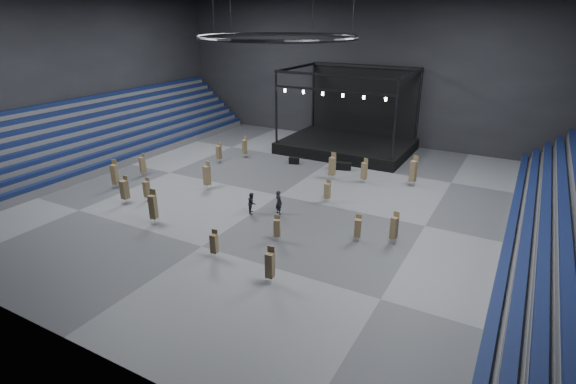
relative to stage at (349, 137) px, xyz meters
The scene contains 29 objects.
floor 16.30m from the stage, 90.00° to the right, with size 50.00×50.00×0.00m, color #565759.
wall_back 8.93m from the stage, 90.00° to the left, with size 50.00×0.20×18.00m, color black.
wall_front 37.99m from the stage, 90.00° to the right, with size 50.00×0.20×18.00m, color black.
wall_left 30.75m from the stage, 147.00° to the right, with size 0.20×42.00×18.00m, color black.
bleachers_left 28.10m from the stage, 144.71° to the right, with size 7.20×40.00×6.40m.
stage is the anchor object (origin of this frame).
truss_ring 19.93m from the stage, 90.00° to the right, with size 12.30×12.30×5.15m.
flight_case_left 8.41m from the stage, 111.66° to the right, with size 1.03×0.52×0.69m, color black.
flight_case_mid 7.51m from the stage, 78.84° to the right, with size 1.15×0.57×0.76m, color black.
flight_case_right 7.51m from the stage, 71.10° to the right, with size 1.14×0.57×0.76m, color black.
chair_stack_0 12.53m from the stage, 41.02° to the right, with size 0.63×0.63×2.83m.
chair_stack_1 12.15m from the stage, 137.39° to the right, with size 0.57×0.57×2.31m.
chair_stack_2 28.92m from the stage, 77.42° to the right, with size 0.50×0.50×2.30m.
chair_stack_3 16.14m from the stage, 74.76° to the right, with size 0.47×0.47×1.96m.
chair_stack_4 22.88m from the stage, 60.79° to the right, with size 0.50×0.50×2.30m.
chair_stack_5 23.85m from the stage, 80.30° to the right, with size 0.55×0.55×1.87m.
chair_stack_6 26.09m from the stage, 102.08° to the right, with size 0.59×0.59×2.68m.
chair_stack_7 25.77m from the stage, 122.26° to the right, with size 0.57×0.57×2.67m.
chair_stack_8 19.07m from the stage, 109.64° to the right, with size 0.59×0.59×2.57m.
chair_stack_9 22.99m from the stage, 127.51° to the right, with size 0.62×0.62×2.25m.
chair_stack_10 27.47m from the stage, 86.58° to the right, with size 0.47×0.47×1.92m.
chair_stack_11 10.99m from the stage, 61.20° to the right, with size 0.55×0.55×2.33m.
chair_stack_12 15.12m from the stage, 132.88° to the right, with size 0.48×0.48×2.11m.
chair_stack_13 24.34m from the stage, 112.03° to the right, with size 0.46×0.46×2.05m.
chair_stack_14 22.69m from the stage, 66.91° to the right, with size 0.51×0.51×1.95m.
chair_stack_15 25.97m from the stage, 113.30° to the right, with size 0.57×0.57×2.38m.
chair_stack_16 10.44m from the stage, 77.20° to the right, with size 0.55×0.55×2.59m.
man_center 19.65m from the stage, 84.52° to the right, with size 0.71×0.46×1.94m, color black.
crew_member 20.41m from the stage, 90.15° to the right, with size 0.82×0.64×1.69m, color black.
Camera 1 is at (18.07, -31.19, 14.62)m, focal length 28.00 mm.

